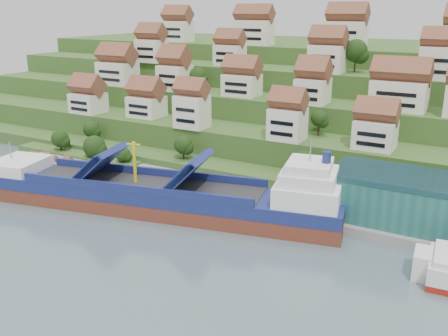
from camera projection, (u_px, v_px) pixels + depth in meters
The scene contains 9 objects.
ground at pixel (210, 224), 107.92m from camera, with size 300.00×300.00×0.00m, color slate.
quay at pixel (322, 213), 110.68m from camera, with size 180.00×14.00×2.20m, color gray.
pebble_beach at pixel (60, 166), 144.76m from camera, with size 45.00×20.00×1.00m, color gray.
hillside at pixel (349, 100), 190.45m from camera, with size 260.00×128.00×31.00m.
hillside_village at pixel (315, 75), 151.33m from camera, with size 158.17×64.78×29.02m.
hillside_trees at pixel (248, 106), 146.49m from camera, with size 123.93×62.83×32.78m.
flagpole at pixel (307, 194), 105.63m from camera, with size 1.28×0.16×8.00m.
beach_huts at pixel (51, 161), 144.17m from camera, with size 14.40×3.70×2.20m.
cargo_ship at pixel (163, 197), 113.40m from camera, with size 86.40×30.64×19.06m.
Camera 1 is at (51.17, -84.71, 44.79)m, focal length 40.00 mm.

